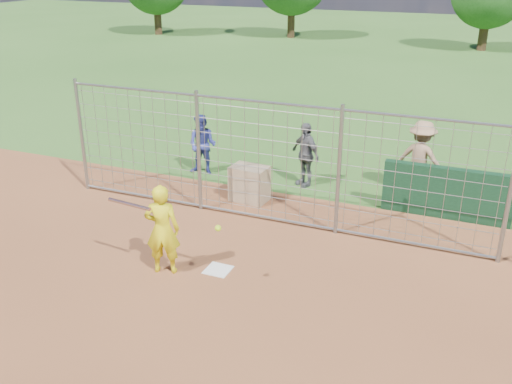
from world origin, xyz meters
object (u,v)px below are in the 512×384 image
at_px(batter, 162,230).
at_px(bystander_a, 202,145).
at_px(bystander_c, 420,159).
at_px(bystander_b, 305,154).
at_px(equipment_bin, 249,184).

relative_size(batter, bystander_a, 1.07).
height_order(batter, bystander_a, batter).
distance_m(batter, bystander_c, 6.32).
height_order(batter, bystander_b, batter).
bearing_deg(equipment_bin, bystander_b, 62.85).
distance_m(bystander_c, equipment_bin, 3.89).
relative_size(bystander_a, equipment_bin, 1.89).
xyz_separation_m(bystander_a, bystander_c, (5.15, 0.70, 0.11)).
relative_size(batter, bystander_c, 0.93).
xyz_separation_m(bystander_b, bystander_c, (2.57, 0.44, 0.10)).
bearing_deg(bystander_c, bystander_b, 23.41).
bearing_deg(bystander_c, batter, 69.69).
distance_m(batter, equipment_bin, 3.45).
bearing_deg(bystander_a, bystander_c, 3.85).
relative_size(bystander_a, bystander_c, 0.87).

